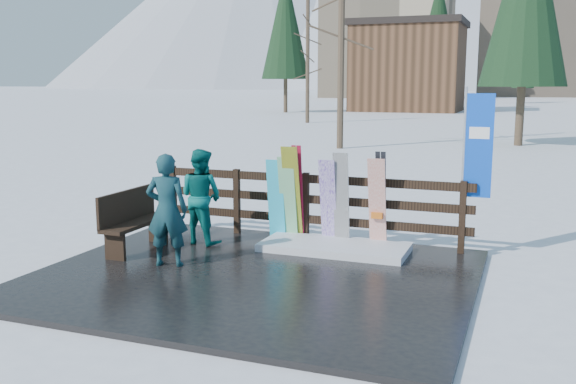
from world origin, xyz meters
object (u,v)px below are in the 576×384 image
at_px(snowboard_5, 377,204).
at_px(rental_flag, 475,152).
at_px(person_back, 201,196).
at_px(snowboard_0, 276,200).
at_px(snowboard_4, 341,199).
at_px(snowboard_1, 288,199).
at_px(bench, 133,219).
at_px(snowboard_2, 292,194).
at_px(person_front, 167,210).
at_px(snowboard_3, 328,202).

height_order(snowboard_5, rental_flag, rental_flag).
bearing_deg(rental_flag, person_back, -167.75).
height_order(snowboard_0, snowboard_4, snowboard_4).
xyz_separation_m(snowboard_4, rental_flag, (2.05, 0.27, 0.83)).
height_order(snowboard_1, person_back, person_back).
bearing_deg(rental_flag, bench, -161.09).
height_order(snowboard_1, rental_flag, rental_flag).
relative_size(snowboard_0, rental_flag, 0.54).
xyz_separation_m(snowboard_0, snowboard_5, (1.75, -0.00, 0.05)).
xyz_separation_m(snowboard_2, person_front, (-1.19, -2.03, 0.02)).
xyz_separation_m(snowboard_2, snowboard_4, (0.86, 0.00, -0.04)).
height_order(snowboard_3, person_back, person_back).
xyz_separation_m(snowboard_2, person_back, (-1.37, -0.66, -0.02)).
relative_size(snowboard_3, person_front, 0.87).
bearing_deg(snowboard_1, person_front, -118.69).
xyz_separation_m(snowboard_5, person_back, (-2.83, -0.66, 0.05)).
bearing_deg(snowboard_0, snowboard_2, -0.00).
xyz_separation_m(rental_flag, person_back, (-4.28, -0.93, -0.81)).
distance_m(snowboard_1, snowboard_5, 1.54).
bearing_deg(snowboard_2, person_front, -120.39).
relative_size(snowboard_0, snowboard_5, 0.92).
bearing_deg(snowboard_0, snowboard_3, -0.00).
xyz_separation_m(person_front, person_back, (-0.19, 1.37, -0.04)).
relative_size(snowboard_4, rental_flag, 0.60).
relative_size(snowboard_1, snowboard_3, 1.01).
height_order(rental_flag, person_front, rental_flag).
relative_size(snowboard_2, snowboard_5, 1.09).
height_order(snowboard_5, person_back, person_back).
distance_m(snowboard_2, person_back, 1.52).
bearing_deg(snowboard_3, snowboard_1, -180.00).
distance_m(snowboard_0, snowboard_5, 1.75).
bearing_deg(bench, snowboard_0, 38.11).
bearing_deg(snowboard_2, rental_flag, 5.31).
distance_m(snowboard_1, rental_flag, 3.12).
bearing_deg(person_back, rental_flag, -155.89).
distance_m(snowboard_4, person_back, 2.33).
relative_size(snowboard_4, person_front, 0.94).
relative_size(snowboard_1, person_front, 0.88).
bearing_deg(person_front, rental_flag, -167.11).
bearing_deg(bench, person_back, 45.61).
relative_size(snowboard_3, snowboard_4, 0.93).
relative_size(snowboard_1, snowboard_5, 0.97).
bearing_deg(bench, snowboard_2, 34.12).
bearing_deg(person_back, person_front, 109.58).
height_order(snowboard_2, snowboard_3, snowboard_2).
bearing_deg(snowboard_0, person_front, -113.80).
bearing_deg(bench, snowboard_5, 22.06).
bearing_deg(snowboard_2, snowboard_5, 0.00).
xyz_separation_m(snowboard_0, person_back, (-1.08, -0.66, 0.10)).
bearing_deg(snowboard_0, snowboard_1, -0.00).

